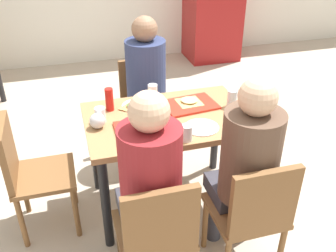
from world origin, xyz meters
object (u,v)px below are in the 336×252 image
(chair_left_end, at_px, (29,170))
(plastic_cup_b, at_px, (187,133))
(tray_red_far, at_px, (190,105))
(plastic_cup_a, at_px, (153,91))
(foil_bundle, at_px, (97,121))
(pizza_slice_a, at_px, (141,128))
(tray_red_near, at_px, (144,129))
(pizza_slice_c, at_px, (135,106))
(person_in_red, at_px, (149,179))
(pizza_slice_b, at_px, (189,101))
(plastic_cup_c, at_px, (100,115))
(soda_can, at_px, (232,99))
(person_in_brown_jacket, at_px, (246,162))
(chair_near_left, at_px, (157,232))
(condiment_bottle, at_px, (109,99))
(main_table, at_px, (168,130))
(chair_far_side, at_px, (144,101))
(chair_near_right, at_px, (253,212))
(person_far_side, at_px, (147,81))
(paper_plate_near_edge, at_px, (202,127))
(paper_plate_center, at_px, (138,106))

(chair_left_end, bearing_deg, plastic_cup_b, -17.88)
(tray_red_far, height_order, plastic_cup_a, plastic_cup_a)
(chair_left_end, height_order, foil_bundle, chair_left_end)
(plastic_cup_a, bearing_deg, pizza_slice_a, -112.63)
(tray_red_near, height_order, pizza_slice_c, pizza_slice_c)
(person_in_red, height_order, pizza_slice_b, person_in_red)
(pizza_slice_c, height_order, plastic_cup_c, plastic_cup_c)
(soda_can, bearing_deg, person_in_brown_jacket, -107.05)
(person_in_red, distance_m, pizza_slice_a, 0.48)
(person_in_brown_jacket, bearing_deg, chair_near_left, -165.72)
(pizza_slice_b, height_order, pizza_slice_c, pizza_slice_b)
(person_in_red, bearing_deg, condiment_bottle, 95.81)
(soda_can, relative_size, condiment_bottle, 0.76)
(plastic_cup_c, bearing_deg, tray_red_far, 4.95)
(main_table, relative_size, tray_red_near, 3.05)
(chair_far_side, distance_m, person_in_red, 1.41)
(chair_near_left, relative_size, soda_can, 6.85)
(chair_near_right, bearing_deg, person_far_side, 101.44)
(pizza_slice_c, bearing_deg, tray_red_near, -91.72)
(paper_plate_near_edge, relative_size, plastic_cup_a, 2.20)
(chair_far_side, distance_m, plastic_cup_b, 1.10)
(chair_far_side, relative_size, person_in_red, 0.67)
(chair_far_side, height_order, tray_red_far, chair_far_side)
(chair_near_left, distance_m, person_far_side, 1.41)
(chair_far_side, relative_size, plastic_cup_a, 8.35)
(soda_can, bearing_deg, pizza_slice_b, 156.68)
(chair_near_left, relative_size, person_far_side, 0.67)
(soda_can, bearing_deg, foil_bundle, -177.76)
(chair_far_side, distance_m, paper_plate_near_edge, 1.00)
(person_in_brown_jacket, bearing_deg, chair_far_side, 101.44)
(pizza_slice_b, bearing_deg, soda_can, -23.32)
(plastic_cup_a, bearing_deg, chair_near_left, -103.14)
(pizza_slice_b, height_order, plastic_cup_a, plastic_cup_a)
(chair_far_side, relative_size, chair_left_end, 1.00)
(person_far_side, height_order, paper_plate_center, person_far_side)
(chair_far_side, xyz_separation_m, paper_plate_center, (-0.16, -0.55, 0.25))
(pizza_slice_b, bearing_deg, condiment_bottle, 173.28)
(person_in_brown_jacket, xyz_separation_m, plastic_cup_a, (-0.30, 0.92, 0.05))
(chair_near_left, bearing_deg, tray_red_near, 82.44)
(chair_left_end, bearing_deg, main_table, 0.00)
(person_in_red, bearing_deg, person_in_brown_jacket, 0.00)
(person_in_brown_jacket, bearing_deg, person_far_side, 102.71)
(paper_plate_center, bearing_deg, chair_near_left, -96.60)
(person_in_brown_jacket, xyz_separation_m, pizza_slice_a, (-0.49, 0.47, 0.03))
(pizza_slice_a, height_order, plastic_cup_a, plastic_cup_a)
(chair_left_end, height_order, tray_red_far, chair_left_end)
(person_far_side, height_order, foil_bundle, person_far_side)
(pizza_slice_b, bearing_deg, pizza_slice_a, -146.21)
(tray_red_far, distance_m, soda_can, 0.29)
(pizza_slice_b, bearing_deg, main_table, -145.19)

